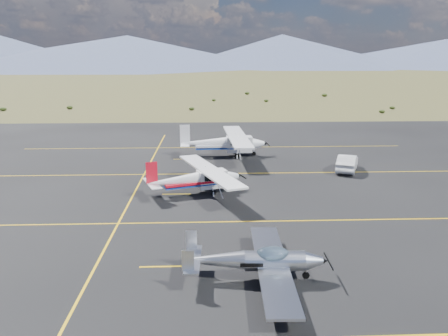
% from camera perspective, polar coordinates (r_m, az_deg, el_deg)
% --- Properties ---
extents(ground, '(1600.00, 1600.00, 0.00)m').
position_cam_1_polar(ground, '(23.66, -0.02, -8.82)').
color(ground, '#383D1C').
rests_on(ground, ground).
extents(apron, '(72.00, 72.00, 0.02)m').
position_cam_1_polar(apron, '(30.23, -0.58, -3.66)').
color(apron, black).
rests_on(apron, ground).
extents(aircraft_low_wing, '(5.91, 8.25, 1.80)m').
position_cam_1_polar(aircraft_low_wing, '(19.02, 4.47, -11.98)').
color(aircraft_low_wing, silver).
rests_on(aircraft_low_wing, apron).
extents(aircraft_cessna, '(7.02, 9.91, 2.55)m').
position_cam_1_polar(aircraft_cessna, '(30.44, -3.69, -1.33)').
color(aircraft_cessna, white).
rests_on(aircraft_cessna, apron).
extents(aircraft_plain, '(7.34, 12.27, 3.11)m').
position_cam_1_polar(aircraft_plain, '(42.20, 0.04, 3.38)').
color(aircraft_plain, white).
rests_on(aircraft_plain, apron).
extents(sedan, '(3.01, 4.47, 1.39)m').
position_cam_1_polar(sedan, '(38.19, 15.79, 0.67)').
color(sedan, silver).
rests_on(sedan, apron).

